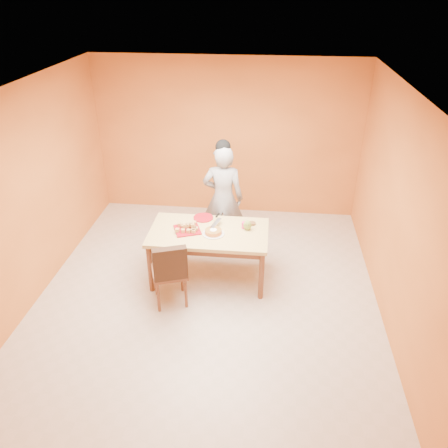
# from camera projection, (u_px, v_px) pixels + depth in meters

# --- Properties ---
(floor) EXTENTS (5.00, 5.00, 0.00)m
(floor) POSITION_uv_depth(u_px,v_px,m) (208.00, 294.00, 5.93)
(floor) COLOR beige
(floor) RESTS_ON ground
(ceiling) EXTENTS (5.00, 5.00, 0.00)m
(ceiling) POSITION_uv_depth(u_px,v_px,m) (203.00, 91.00, 4.59)
(ceiling) COLOR silver
(ceiling) RESTS_ON wall_back
(wall_back) EXTENTS (4.50, 0.00, 4.50)m
(wall_back) POSITION_uv_depth(u_px,v_px,m) (227.00, 139.00, 7.42)
(wall_back) COLOR orange
(wall_back) RESTS_ON floor
(wall_left) EXTENTS (0.00, 5.00, 5.00)m
(wall_left) POSITION_uv_depth(u_px,v_px,m) (29.00, 196.00, 5.47)
(wall_left) COLOR orange
(wall_left) RESTS_ON floor
(wall_right) EXTENTS (0.00, 5.00, 5.00)m
(wall_right) POSITION_uv_depth(u_px,v_px,m) (398.00, 215.00, 5.05)
(wall_right) COLOR orange
(wall_right) RESTS_ON floor
(dining_table) EXTENTS (1.60, 0.90, 0.76)m
(dining_table) POSITION_uv_depth(u_px,v_px,m) (209.00, 237.00, 5.93)
(dining_table) COLOR tan
(dining_table) RESTS_ON floor
(dining_chair) EXTENTS (0.57, 0.63, 0.95)m
(dining_chair) POSITION_uv_depth(u_px,v_px,m) (169.00, 271.00, 5.54)
(dining_chair) COLOR brown
(dining_chair) RESTS_ON floor
(pastry_pile) EXTENTS (0.30, 0.30, 0.10)m
(pastry_pile) POSITION_uv_depth(u_px,v_px,m) (187.00, 226.00, 5.87)
(pastry_pile) COLOR tan
(pastry_pile) RESTS_ON pastry_platter
(person) EXTENTS (0.62, 0.41, 1.68)m
(person) POSITION_uv_depth(u_px,v_px,m) (223.00, 198.00, 6.57)
(person) COLOR gray
(person) RESTS_ON floor
(pastry_platter) EXTENTS (0.43, 0.43, 0.02)m
(pastry_platter) POSITION_uv_depth(u_px,v_px,m) (187.00, 230.00, 5.90)
(pastry_platter) COLOR maroon
(pastry_platter) RESTS_ON dining_table
(red_dinner_plate) EXTENTS (0.30, 0.30, 0.02)m
(red_dinner_plate) POSITION_uv_depth(u_px,v_px,m) (203.00, 218.00, 6.20)
(red_dinner_plate) COLOR maroon
(red_dinner_plate) RESTS_ON dining_table
(white_cake_plate) EXTENTS (0.31, 0.31, 0.01)m
(white_cake_plate) POSITION_uv_depth(u_px,v_px,m) (213.00, 234.00, 5.82)
(white_cake_plate) COLOR silver
(white_cake_plate) RESTS_ON dining_table
(sponge_cake) EXTENTS (0.29, 0.29, 0.05)m
(sponge_cake) POSITION_uv_depth(u_px,v_px,m) (213.00, 232.00, 5.80)
(sponge_cake) COLOR orange
(sponge_cake) RESTS_ON white_cake_plate
(cake_server) EXTENTS (0.13, 0.30, 0.01)m
(cake_server) POSITION_uv_depth(u_px,v_px,m) (216.00, 223.00, 5.94)
(cake_server) COLOR silver
(cake_server) RESTS_ON sponge_cake
(egg_ornament) EXTENTS (0.13, 0.11, 0.14)m
(egg_ornament) POSITION_uv_depth(u_px,v_px,m) (247.00, 225.00, 5.88)
(egg_ornament) COLOR olive
(egg_ornament) RESTS_ON dining_table
(magenta_glass) EXTENTS (0.08, 0.08, 0.09)m
(magenta_glass) POSITION_uv_depth(u_px,v_px,m) (244.00, 225.00, 5.94)
(magenta_glass) COLOR #E42266
(magenta_glass) RESTS_ON dining_table
(checker_tin) EXTENTS (0.11, 0.11, 0.03)m
(checker_tin) POSITION_uv_depth(u_px,v_px,m) (252.00, 223.00, 6.04)
(checker_tin) COLOR #3E1F11
(checker_tin) RESTS_ON dining_table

